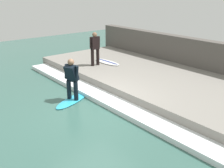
{
  "coord_description": "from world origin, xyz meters",
  "views": [
    {
      "loc": [
        -4.61,
        -6.48,
        3.76
      ],
      "look_at": [
        0.74,
        0.0,
        0.7
      ],
      "focal_mm": 42.0,
      "sensor_mm": 36.0,
      "label": 1
    }
  ],
  "objects": [
    {
      "name": "surfer_riding",
      "position": [
        -0.21,
        1.04,
        0.88
      ],
      "size": [
        0.52,
        0.59,
        1.48
      ],
      "color": "black",
      "rests_on": "surfboard_riding"
    },
    {
      "name": "wave_foam_crest",
      "position": [
        0.65,
        0.0,
        0.08
      ],
      "size": [
        0.74,
        11.39,
        0.16
      ],
      "primitive_type": "cube",
      "color": "white",
      "rests_on": "ground_plane"
    },
    {
      "name": "surfboard_waiting_near",
      "position": [
        2.94,
        3.03,
        0.46
      ],
      "size": [
        0.63,
        1.64,
        0.07
      ],
      "color": "white",
      "rests_on": "concrete_ledge"
    },
    {
      "name": "surfboard_riding",
      "position": [
        -0.21,
        1.04,
        0.03
      ],
      "size": [
        1.86,
        1.19,
        0.06
      ],
      "color": "#2DADD1",
      "rests_on": "ground_plane"
    },
    {
      "name": "surfer_waiting_near",
      "position": [
        2.23,
        3.01,
        1.29
      ],
      "size": [
        0.52,
        0.28,
        1.52
      ],
      "color": "black",
      "rests_on": "concrete_ledge"
    },
    {
      "name": "concrete_ledge",
      "position": [
        3.22,
        0.0,
        0.22
      ],
      "size": [
        4.4,
        11.99,
        0.43
      ],
      "primitive_type": "cube",
      "color": "gray",
      "rests_on": "ground_plane"
    },
    {
      "name": "back_wall",
      "position": [
        5.67,
        0.0,
        0.84
      ],
      "size": [
        0.5,
        12.59,
        1.67
      ],
      "primitive_type": "cube",
      "color": "#544F49",
      "rests_on": "ground_plane"
    },
    {
      "name": "ground_plane",
      "position": [
        0.0,
        0.0,
        0.0
      ],
      "size": [
        28.0,
        28.0,
        0.0
      ],
      "primitive_type": "plane",
      "color": "#386056"
    }
  ]
}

